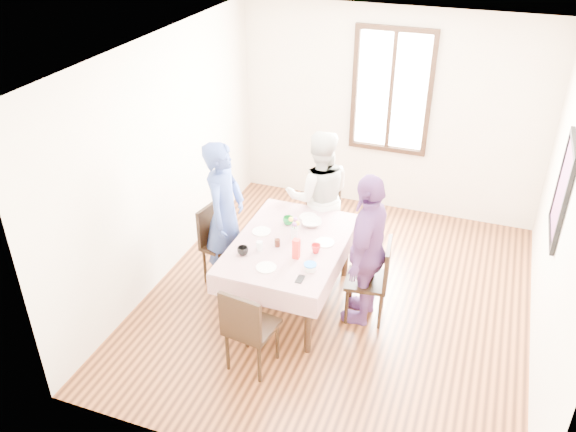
% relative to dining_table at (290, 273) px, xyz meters
% --- Properties ---
extents(ground, '(4.50, 4.50, 0.00)m').
position_rel_dining_table_xyz_m(ground, '(0.48, 0.22, -0.38)').
color(ground, '#331A0F').
rests_on(ground, ground).
extents(back_wall, '(4.00, 0.00, 4.00)m').
position_rel_dining_table_xyz_m(back_wall, '(0.48, 2.47, 0.98)').
color(back_wall, beige).
rests_on(back_wall, ground).
extents(right_wall, '(0.00, 4.50, 4.50)m').
position_rel_dining_table_xyz_m(right_wall, '(2.48, 0.22, 0.98)').
color(right_wall, beige).
rests_on(right_wall, ground).
extents(window_frame, '(1.02, 0.06, 1.62)m').
position_rel_dining_table_xyz_m(window_frame, '(0.48, 2.45, 1.27)').
color(window_frame, black).
rests_on(window_frame, back_wall).
extents(window_pane, '(0.90, 0.02, 1.50)m').
position_rel_dining_table_xyz_m(window_pane, '(0.48, 2.46, 1.27)').
color(window_pane, white).
rests_on(window_pane, back_wall).
extents(art_poster, '(0.04, 0.76, 0.96)m').
position_rel_dining_table_xyz_m(art_poster, '(2.46, 0.52, 1.18)').
color(art_poster, red).
rests_on(art_poster, right_wall).
extents(dining_table, '(0.98, 1.47, 0.75)m').
position_rel_dining_table_xyz_m(dining_table, '(0.00, 0.00, 0.00)').
color(dining_table, black).
rests_on(dining_table, ground).
extents(tablecloth, '(1.10, 1.59, 0.01)m').
position_rel_dining_table_xyz_m(tablecloth, '(-0.00, 0.00, 0.38)').
color(tablecloth, '#530816').
rests_on(tablecloth, dining_table).
extents(chair_left, '(0.49, 0.49, 0.91)m').
position_rel_dining_table_xyz_m(chair_left, '(-0.82, 0.14, 0.08)').
color(chair_left, black).
rests_on(chair_left, ground).
extents(chair_right, '(0.47, 0.47, 0.91)m').
position_rel_dining_table_xyz_m(chair_right, '(0.82, 0.05, 0.08)').
color(chair_right, black).
rests_on(chair_right, ground).
extents(chair_far, '(0.43, 0.43, 0.91)m').
position_rel_dining_table_xyz_m(chair_far, '(0.00, 1.01, 0.08)').
color(chair_far, black).
rests_on(chair_far, ground).
extents(chair_near, '(0.47, 0.47, 0.91)m').
position_rel_dining_table_xyz_m(chair_near, '(0.00, -1.01, 0.08)').
color(chair_near, black).
rests_on(chair_near, ground).
extents(person_left, '(0.43, 0.64, 1.70)m').
position_rel_dining_table_xyz_m(person_left, '(-0.80, 0.14, 0.47)').
color(person_left, navy).
rests_on(person_left, ground).
extents(person_far, '(0.95, 0.86, 1.61)m').
position_rel_dining_table_xyz_m(person_far, '(0.00, 0.99, 0.43)').
color(person_far, beige).
rests_on(person_far, ground).
extents(person_right, '(0.46, 0.99, 1.65)m').
position_rel_dining_table_xyz_m(person_right, '(0.80, 0.05, 0.45)').
color(person_right, '#633776').
rests_on(person_right, ground).
extents(mug_black, '(0.14, 0.14, 0.09)m').
position_rel_dining_table_xyz_m(mug_black, '(-0.36, -0.38, 0.43)').
color(mug_black, black).
rests_on(mug_black, tablecloth).
extents(mug_flag, '(0.14, 0.14, 0.09)m').
position_rel_dining_table_xyz_m(mug_flag, '(0.31, -0.09, 0.43)').
color(mug_flag, red).
rests_on(mug_flag, tablecloth).
extents(mug_green, '(0.12, 0.12, 0.09)m').
position_rel_dining_table_xyz_m(mug_green, '(-0.14, 0.33, 0.43)').
color(mug_green, '#0C7226').
rests_on(mug_green, tablecloth).
extents(serving_bowl, '(0.27, 0.27, 0.05)m').
position_rel_dining_table_xyz_m(serving_bowl, '(0.11, 0.40, 0.41)').
color(serving_bowl, white).
rests_on(serving_bowl, tablecloth).
extents(juice_carton, '(0.07, 0.07, 0.21)m').
position_rel_dining_table_xyz_m(juice_carton, '(0.16, -0.24, 0.49)').
color(juice_carton, red).
rests_on(juice_carton, tablecloth).
extents(butter_tub, '(0.11, 0.11, 0.06)m').
position_rel_dining_table_xyz_m(butter_tub, '(0.35, -0.39, 0.42)').
color(butter_tub, white).
rests_on(butter_tub, tablecloth).
extents(jam_jar, '(0.06, 0.06, 0.08)m').
position_rel_dining_table_xyz_m(jam_jar, '(-0.09, -0.12, 0.43)').
color(jam_jar, black).
rests_on(jam_jar, tablecloth).
extents(drinking_glass, '(0.07, 0.07, 0.10)m').
position_rel_dining_table_xyz_m(drinking_glass, '(-0.24, -0.24, 0.43)').
color(drinking_glass, silver).
rests_on(drinking_glass, tablecloth).
extents(smartphone, '(0.07, 0.13, 0.01)m').
position_rel_dining_table_xyz_m(smartphone, '(0.31, -0.57, 0.39)').
color(smartphone, black).
rests_on(smartphone, tablecloth).
extents(flower_vase, '(0.07, 0.07, 0.13)m').
position_rel_dining_table_xyz_m(flower_vase, '(0.02, 0.08, 0.45)').
color(flower_vase, silver).
rests_on(flower_vase, tablecloth).
extents(plate_left, '(0.20, 0.20, 0.01)m').
position_rel_dining_table_xyz_m(plate_left, '(-0.35, 0.08, 0.39)').
color(plate_left, white).
rests_on(plate_left, tablecloth).
extents(plate_right, '(0.20, 0.20, 0.01)m').
position_rel_dining_table_xyz_m(plate_right, '(0.34, 0.11, 0.39)').
color(plate_right, white).
rests_on(plate_right, tablecloth).
extents(plate_far, '(0.20, 0.20, 0.01)m').
position_rel_dining_table_xyz_m(plate_far, '(0.02, 0.54, 0.39)').
color(plate_far, white).
rests_on(plate_far, tablecloth).
extents(plate_near, '(0.20, 0.20, 0.01)m').
position_rel_dining_table_xyz_m(plate_near, '(-0.06, -0.51, 0.39)').
color(plate_near, white).
rests_on(plate_near, tablecloth).
extents(butter_lid, '(0.12, 0.12, 0.01)m').
position_rel_dining_table_xyz_m(butter_lid, '(0.35, -0.39, 0.45)').
color(butter_lid, blue).
rests_on(butter_lid, butter_tub).
extents(flower_bunch, '(0.09, 0.09, 0.10)m').
position_rel_dining_table_xyz_m(flower_bunch, '(0.02, 0.08, 0.57)').
color(flower_bunch, yellow).
rests_on(flower_bunch, flower_vase).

